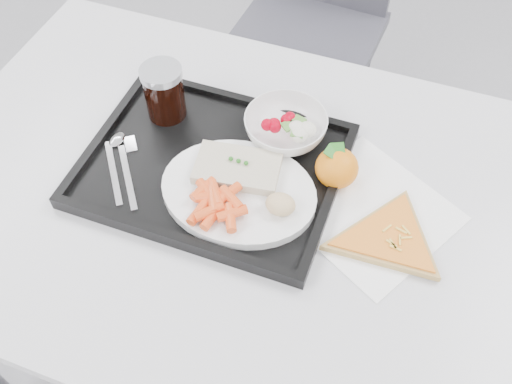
{
  "coord_description": "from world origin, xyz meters",
  "views": [
    {
      "loc": [
        0.22,
        -0.26,
        1.55
      ],
      "look_at": [
        0.02,
        0.29,
        0.77
      ],
      "focal_mm": 40.0,
      "sensor_mm": 36.0,
      "label": 1
    }
  ],
  "objects_px": {
    "tray": "(213,167)",
    "tangerine": "(337,168)",
    "cola_glass": "(164,91)",
    "salad_bowl": "(286,127)",
    "pizza_slice": "(388,238)",
    "chair": "(314,0)",
    "dinner_plate": "(239,192)",
    "table": "(248,215)"
  },
  "relations": [
    {
      "from": "table",
      "to": "dinner_plate",
      "type": "xyz_separation_m",
      "value": [
        -0.01,
        -0.02,
        0.09
      ]
    },
    {
      "from": "tangerine",
      "to": "salad_bowl",
      "type": "bearing_deg",
      "value": 152.76
    },
    {
      "from": "salad_bowl",
      "to": "dinner_plate",
      "type": "bearing_deg",
      "value": -101.17
    },
    {
      "from": "salad_bowl",
      "to": "cola_glass",
      "type": "xyz_separation_m",
      "value": [
        -0.23,
        -0.02,
        0.03
      ]
    },
    {
      "from": "table",
      "to": "chair",
      "type": "height_order",
      "value": "chair"
    },
    {
      "from": "table",
      "to": "tangerine",
      "type": "relative_size",
      "value": 15.81
    },
    {
      "from": "tray",
      "to": "cola_glass",
      "type": "bearing_deg",
      "value": 146.07
    },
    {
      "from": "table",
      "to": "salad_bowl",
      "type": "relative_size",
      "value": 7.89
    },
    {
      "from": "table",
      "to": "dinner_plate",
      "type": "bearing_deg",
      "value": -116.77
    },
    {
      "from": "table",
      "to": "salad_bowl",
      "type": "height_order",
      "value": "salad_bowl"
    },
    {
      "from": "table",
      "to": "chair",
      "type": "bearing_deg",
      "value": 98.25
    },
    {
      "from": "dinner_plate",
      "to": "tangerine",
      "type": "height_order",
      "value": "tangerine"
    },
    {
      "from": "salad_bowl",
      "to": "tangerine",
      "type": "xyz_separation_m",
      "value": [
        0.11,
        -0.06,
        -0.0
      ]
    },
    {
      "from": "chair",
      "to": "pizza_slice",
      "type": "bearing_deg",
      "value": -67.18
    },
    {
      "from": "dinner_plate",
      "to": "cola_glass",
      "type": "bearing_deg",
      "value": 145.82
    },
    {
      "from": "chair",
      "to": "dinner_plate",
      "type": "bearing_deg",
      "value": -82.47
    },
    {
      "from": "dinner_plate",
      "to": "pizza_slice",
      "type": "height_order",
      "value": "dinner_plate"
    },
    {
      "from": "dinner_plate",
      "to": "tray",
      "type": "bearing_deg",
      "value": 145.34
    },
    {
      "from": "tray",
      "to": "salad_bowl",
      "type": "xyz_separation_m",
      "value": [
        0.1,
        0.11,
        0.03
      ]
    },
    {
      "from": "chair",
      "to": "cola_glass",
      "type": "xyz_separation_m",
      "value": [
        -0.08,
        -0.77,
        0.28
      ]
    },
    {
      "from": "chair",
      "to": "cola_glass",
      "type": "bearing_deg",
      "value": -95.87
    },
    {
      "from": "table",
      "to": "pizza_slice",
      "type": "relative_size",
      "value": 3.81
    },
    {
      "from": "pizza_slice",
      "to": "dinner_plate",
      "type": "bearing_deg",
      "value": -178.74
    },
    {
      "from": "tray",
      "to": "cola_glass",
      "type": "xyz_separation_m",
      "value": [
        -0.13,
        0.09,
        0.06
      ]
    },
    {
      "from": "table",
      "to": "tray",
      "type": "distance_m",
      "value": 0.11
    },
    {
      "from": "tray",
      "to": "pizza_slice",
      "type": "distance_m",
      "value": 0.33
    },
    {
      "from": "salad_bowl",
      "to": "pizza_slice",
      "type": "height_order",
      "value": "salad_bowl"
    },
    {
      "from": "table",
      "to": "dinner_plate",
      "type": "height_order",
      "value": "dinner_plate"
    },
    {
      "from": "chair",
      "to": "tangerine",
      "type": "distance_m",
      "value": 0.89
    },
    {
      "from": "dinner_plate",
      "to": "salad_bowl",
      "type": "bearing_deg",
      "value": 78.83
    },
    {
      "from": "tangerine",
      "to": "table",
      "type": "bearing_deg",
      "value": -148.95
    },
    {
      "from": "cola_glass",
      "to": "pizza_slice",
      "type": "distance_m",
      "value": 0.48
    },
    {
      "from": "table",
      "to": "tray",
      "type": "xyz_separation_m",
      "value": [
        -0.08,
        0.03,
        0.08
      ]
    },
    {
      "from": "tangerine",
      "to": "cola_glass",
      "type": "bearing_deg",
      "value": 173.95
    },
    {
      "from": "cola_glass",
      "to": "tangerine",
      "type": "height_order",
      "value": "cola_glass"
    },
    {
      "from": "salad_bowl",
      "to": "table",
      "type": "bearing_deg",
      "value": -98.98
    },
    {
      "from": "pizza_slice",
      "to": "tray",
      "type": "bearing_deg",
      "value": 172.8
    },
    {
      "from": "tangerine",
      "to": "pizza_slice",
      "type": "distance_m",
      "value": 0.15
    },
    {
      "from": "table",
      "to": "tray",
      "type": "relative_size",
      "value": 2.67
    },
    {
      "from": "table",
      "to": "tray",
      "type": "bearing_deg",
      "value": 159.24
    },
    {
      "from": "tray",
      "to": "table",
      "type": "bearing_deg",
      "value": -20.76
    },
    {
      "from": "tray",
      "to": "tangerine",
      "type": "xyz_separation_m",
      "value": [
        0.21,
        0.05,
        0.03
      ]
    }
  ]
}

